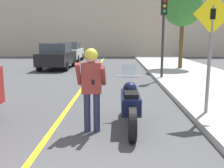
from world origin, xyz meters
TOP-DOWN VIEW (x-y plane):
  - road_center_line at (-0.60, 6.00)m, footprint 0.12×36.00m
  - building_backdrop at (0.00, 26.00)m, footprint 28.00×1.20m
  - motorcycle at (1.09, 3.10)m, footprint 0.62×2.40m
  - person_biker at (0.27, 2.73)m, footprint 0.59×0.48m
  - crossing_sign at (3.00, 3.70)m, footprint 0.91×0.08m
  - traffic_light at (2.90, 9.45)m, footprint 0.26×0.30m
  - street_tree at (4.72, 13.32)m, footprint 2.33×2.33m
  - parked_car_black at (-3.15, 14.00)m, footprint 1.88×4.20m
  - parked_car_white at (-3.32, 19.39)m, footprint 1.88×4.20m

SIDE VIEW (x-z plane):
  - road_center_line at x=-0.60m, z-range 0.00..0.01m
  - motorcycle at x=1.09m, z-range -0.14..1.18m
  - parked_car_black at x=-3.15m, z-range 0.02..1.70m
  - parked_car_white at x=-3.32m, z-range 0.02..1.70m
  - person_biker at x=0.27m, z-range 0.20..1.96m
  - crossing_sign at x=3.00m, z-range 0.44..3.24m
  - traffic_light at x=2.90m, z-range 0.86..4.48m
  - building_backdrop at x=0.00m, z-range 0.00..7.24m
  - street_tree at x=4.72m, z-range 1.39..6.24m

